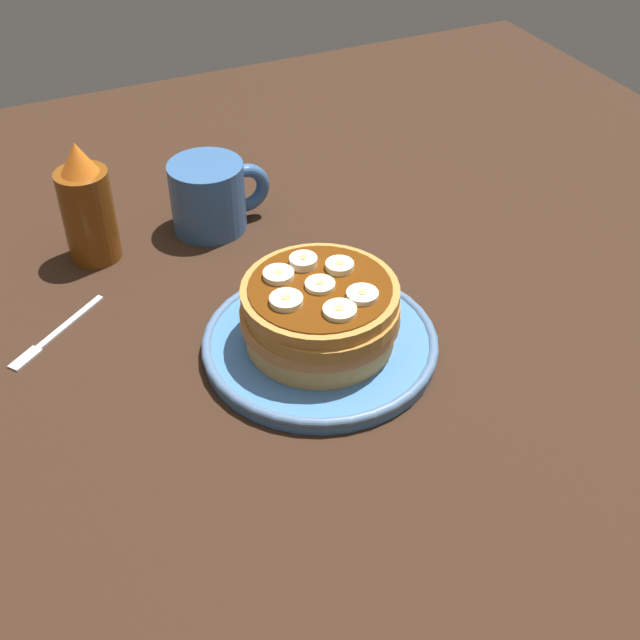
{
  "coord_description": "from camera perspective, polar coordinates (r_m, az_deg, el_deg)",
  "views": [
    {
      "loc": [
        -25.72,
        -56.26,
        54.38
      ],
      "look_at": [
        0.0,
        0.0,
        3.86
      ],
      "focal_mm": 46.71,
      "sensor_mm": 36.0,
      "label": 1
    }
  ],
  "objects": [
    {
      "name": "ground_plane",
      "position": [
        0.83,
        0.0,
        -2.86
      ],
      "size": [
        140.0,
        140.0,
        3.0
      ],
      "primitive_type": "cube",
      "color": "black"
    },
    {
      "name": "plate",
      "position": [
        0.82,
        0.0,
        -1.59
      ],
      "size": [
        23.25,
        23.25,
        1.72
      ],
      "color": "#3F72B2",
      "rests_on": "ground_plane"
    },
    {
      "name": "pancake_stack",
      "position": [
        0.79,
        0.15,
        0.31
      ],
      "size": [
        15.77,
        15.38,
        6.45
      ],
      "color": "tan",
      "rests_on": "plate"
    },
    {
      "name": "banana_slice_0",
      "position": [
        0.78,
        -0.07,
        2.58
      ],
      "size": [
        2.85,
        2.85,
        0.69
      ],
      "color": "#EFE9B3",
      "rests_on": "pancake_stack"
    },
    {
      "name": "banana_slice_1",
      "position": [
        0.75,
        -2.33,
        1.32
      ],
      "size": [
        3.08,
        3.08,
        0.85
      ],
      "color": "#F2EFB8",
      "rests_on": "pancake_stack"
    },
    {
      "name": "banana_slice_2",
      "position": [
        0.76,
        2.91,
        1.71
      ],
      "size": [
        2.98,
        2.98,
        0.76
      ],
      "color": "beige",
      "rests_on": "pancake_stack"
    },
    {
      "name": "banana_slice_3",
      "position": [
        0.79,
        -2.86,
        3.09
      ],
      "size": [
        2.97,
        2.97,
        0.83
      ],
      "color": "#FCF2C4",
      "rests_on": "pancake_stack"
    },
    {
      "name": "banana_slice_4",
      "position": [
        0.74,
        1.28,
        0.6
      ],
      "size": [
        3.08,
        3.08,
        0.73
      ],
      "color": "#EFF3B4",
      "rests_on": "pancake_stack"
    },
    {
      "name": "banana_slice_5",
      "position": [
        0.8,
        1.35,
        3.7
      ],
      "size": [
        2.75,
        2.75,
        0.88
      ],
      "color": "#FAECB6",
      "rests_on": "pancake_stack"
    },
    {
      "name": "banana_slice_6",
      "position": [
        0.8,
        -1.08,
        4.03
      ],
      "size": [
        2.71,
        2.71,
        1.07
      ],
      "color": "#F3E1C6",
      "rests_on": "pancake_stack"
    },
    {
      "name": "coffee_mug",
      "position": [
        0.99,
        -7.49,
        8.5
      ],
      "size": [
        12.09,
        8.75,
        8.32
      ],
      "color": "#33598C",
      "rests_on": "ground_plane"
    },
    {
      "name": "fork",
      "position": [
        0.88,
        -17.83,
        -0.98
      ],
      "size": [
        10.98,
        8.6,
        0.5
      ],
      "color": "silver",
      "rests_on": "ground_plane"
    },
    {
      "name": "syrup_bottle",
      "position": [
        0.95,
        -15.65,
        7.39
      ],
      "size": [
        5.78,
        5.78,
        14.19
      ],
      "color": "brown",
      "rests_on": "ground_plane"
    }
  ]
}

